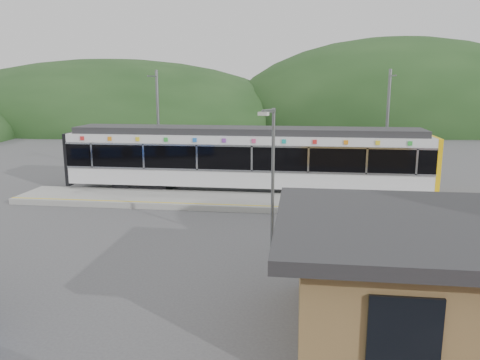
# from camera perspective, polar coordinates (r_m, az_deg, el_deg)

# --- Properties ---
(ground) EXTENTS (120.00, 120.00, 0.00)m
(ground) POSITION_cam_1_polar(r_m,az_deg,el_deg) (21.07, 1.84, -5.32)
(ground) COLOR #4C4C4F
(ground) RESTS_ON ground
(hills) EXTENTS (146.00, 149.00, 26.00)m
(hills) POSITION_cam_1_polar(r_m,az_deg,el_deg) (26.43, 16.48, -2.30)
(hills) COLOR #1E3D19
(hills) RESTS_ON ground
(platform) EXTENTS (26.00, 3.20, 0.30)m
(platform) POSITION_cam_1_polar(r_m,az_deg,el_deg) (24.19, 2.60, -2.72)
(platform) COLOR #9E9E99
(platform) RESTS_ON ground
(yellow_line) EXTENTS (26.00, 0.10, 0.01)m
(yellow_line) POSITION_cam_1_polar(r_m,az_deg,el_deg) (22.90, 2.33, -3.14)
(yellow_line) COLOR yellow
(yellow_line) RESTS_ON platform
(train) EXTENTS (20.44, 3.01, 3.74)m
(train) POSITION_cam_1_polar(r_m,az_deg,el_deg) (26.55, 0.74, 2.79)
(train) COLOR black
(train) RESTS_ON ground
(catenary_mast_west) EXTENTS (0.18, 1.80, 7.00)m
(catenary_mast_west) POSITION_cam_1_polar(r_m,az_deg,el_deg) (30.09, -9.96, 6.70)
(catenary_mast_west) COLOR slate
(catenary_mast_west) RESTS_ON ground
(catenary_mast_east) EXTENTS (0.18, 1.80, 7.00)m
(catenary_mast_east) POSITION_cam_1_polar(r_m,az_deg,el_deg) (29.18, 17.49, 6.19)
(catenary_mast_east) COLOR slate
(catenary_mast_east) RESTS_ON ground
(station_shelter) EXTENTS (9.20, 6.20, 3.00)m
(station_shelter) POSITION_cam_1_polar(r_m,az_deg,el_deg) (12.64, 26.09, -10.86)
(station_shelter) COLOR olive
(station_shelter) RESTS_ON ground
(lamp_post) EXTENTS (0.45, 1.01, 5.31)m
(lamp_post) POSITION_cam_1_polar(r_m,az_deg,el_deg) (16.78, 4.01, 1.48)
(lamp_post) COLOR slate
(lamp_post) RESTS_ON ground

